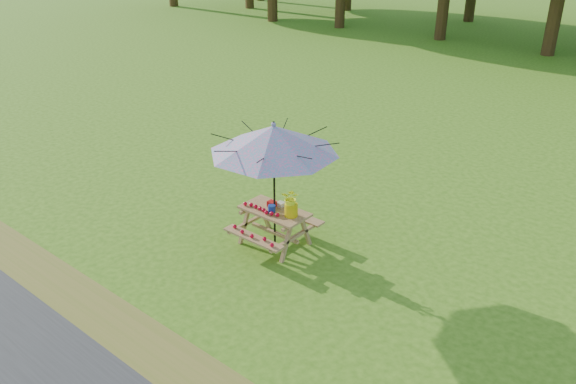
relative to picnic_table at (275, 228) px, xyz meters
The scene contains 6 objects.
ground 4.08m from the picnic_table, behind, with size 120.00×120.00×0.00m, color #386613.
picnic_table is the anchor object (origin of this frame).
patio_umbrella 1.62m from the picnic_table, 84.81° to the left, with size 2.70×2.70×2.25m.
produce_bins 0.40m from the picnic_table, 142.02° to the left, with size 0.28×0.40×0.13m.
tomatoes_row 0.44m from the picnic_table, 130.20° to the right, with size 0.77×0.13×0.07m, color red, non-canonical shape.
flower_bucket 0.71m from the picnic_table, ahead, with size 0.37×0.35×0.50m.
Camera 1 is at (9.69, -5.93, 5.04)m, focal length 35.00 mm.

